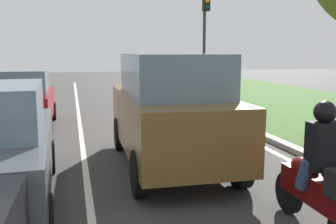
{
  "coord_description": "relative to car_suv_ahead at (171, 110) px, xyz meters",
  "views": [
    {
      "loc": [
        -0.89,
        1.12,
        2.35
      ],
      "look_at": [
        0.84,
        8.01,
        1.2
      ],
      "focal_mm": 41.0,
      "sensor_mm": 36.0,
      "label": 1
    }
  ],
  "objects": [
    {
      "name": "ground_plane",
      "position": [
        -1.01,
        5.53,
        -1.17
      ],
      "size": [
        60.0,
        60.0,
        0.0
      ],
      "primitive_type": "plane",
      "color": "#383533"
    },
    {
      "name": "car_suv_ahead",
      "position": [
        0.0,
        0.0,
        0.0
      ],
      "size": [
        2.04,
        4.54,
        2.28
      ],
      "rotation": [
        0.0,
        0.0,
        -0.02
      ],
      "color": "brown",
      "rests_on": "ground"
    },
    {
      "name": "lane_line_right_edge",
      "position": [
        2.59,
        5.53,
        -1.16
      ],
      "size": [
        0.12,
        32.0,
        0.01
      ],
      "primitive_type": "cube",
      "color": "silver",
      "rests_on": "ground"
    },
    {
      "name": "car_hatchback_far",
      "position": [
        -3.34,
        4.75,
        -0.28
      ],
      "size": [
        1.75,
        3.71,
        1.78
      ],
      "rotation": [
        0.0,
        0.0,
        -0.01
      ],
      "color": "maroon",
      "rests_on": "ground"
    },
    {
      "name": "grass_verge_right",
      "position": [
        7.49,
        5.53,
        -1.14
      ],
      "size": [
        9.0,
        48.0,
        0.06
      ],
      "primitive_type": "cube",
      "color": "#3D6628",
      "rests_on": "ground"
    },
    {
      "name": "rider_person",
      "position": [
        1.08,
        -3.35,
        0.02
      ],
      "size": [
        0.51,
        0.41,
        1.16
      ],
      "rotation": [
        0.0,
        0.0,
        -0.02
      ],
      "color": "black",
      "rests_on": "ground"
    },
    {
      "name": "motorcycle",
      "position": [
        1.08,
        -3.39,
        -0.6
      ],
      "size": [
        0.41,
        1.9,
        1.01
      ],
      "rotation": [
        0.0,
        0.0,
        -0.02
      ],
      "color": "#590A0A",
      "rests_on": "ground"
    },
    {
      "name": "curb_right",
      "position": [
        3.09,
        5.53,
        -1.11
      ],
      "size": [
        0.24,
        48.0,
        0.12
      ],
      "primitive_type": "cube",
      "color": "#9E9B93",
      "rests_on": "ground"
    },
    {
      "name": "lane_line_center",
      "position": [
        -1.71,
        5.53,
        -1.16
      ],
      "size": [
        0.12,
        32.0,
        0.01
      ],
      "primitive_type": "cube",
      "color": "silver",
      "rests_on": "ground"
    },
    {
      "name": "traffic_light_near_right",
      "position": [
        4.17,
        9.76,
        2.39
      ],
      "size": [
        0.32,
        0.5,
        5.28
      ],
      "color": "#2D2D2D",
      "rests_on": "ground"
    }
  ]
}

